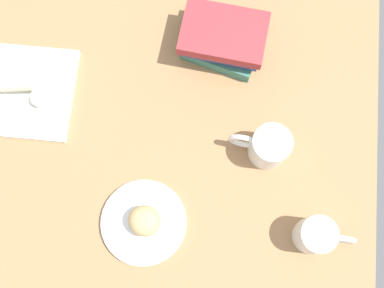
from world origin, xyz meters
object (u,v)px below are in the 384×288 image
(breakfast_wrap, at_px, (4,79))
(coffee_mug, at_px, (268,146))
(round_plate, at_px, (144,222))
(sauce_cup, at_px, (41,98))
(book_stack, at_px, (224,37))
(second_mug, at_px, (317,235))
(scone_pastry, at_px, (145,221))
(square_plate, at_px, (25,92))

(breakfast_wrap, bearing_deg, coffee_mug, -106.45)
(round_plate, xyz_separation_m, sauce_cup, (-0.28, 0.26, 0.02))
(round_plate, distance_m, book_stack, 0.48)
(sauce_cup, height_order, breakfast_wrap, breakfast_wrap)
(sauce_cup, relative_size, book_stack, 0.22)
(sauce_cup, distance_m, second_mug, 0.70)
(breakfast_wrap, bearing_deg, sauce_cup, -118.08)
(breakfast_wrap, xyz_separation_m, book_stack, (0.50, 0.16, 0.00))
(scone_pastry, relative_size, square_plate, 0.32)
(square_plate, relative_size, sauce_cup, 5.02)
(square_plate, distance_m, coffee_mug, 0.59)
(square_plate, height_order, breakfast_wrap, breakfast_wrap)
(scone_pastry, relative_size, book_stack, 0.35)
(breakfast_wrap, xyz_separation_m, second_mug, (0.75, -0.29, 0.00))
(scone_pastry, distance_m, second_mug, 0.38)
(scone_pastry, xyz_separation_m, square_plate, (-0.33, 0.28, -0.03))
(breakfast_wrap, relative_size, coffee_mug, 1.01)
(scone_pastry, distance_m, sauce_cup, 0.38)
(book_stack, bearing_deg, round_plate, -107.10)
(second_mug, bearing_deg, breakfast_wrap, 158.94)
(sauce_cup, relative_size, breakfast_wrap, 0.33)
(book_stack, bearing_deg, square_plate, -159.61)
(round_plate, xyz_separation_m, scone_pastry, (0.01, 0.00, 0.03))
(round_plate, relative_size, book_stack, 0.91)
(scone_pastry, xyz_separation_m, sauce_cup, (-0.28, 0.26, -0.01))
(breakfast_wrap, bearing_deg, second_mug, -118.42)
(book_stack, height_order, coffee_mug, coffee_mug)
(sauce_cup, bearing_deg, breakfast_wrap, 159.28)
(square_plate, distance_m, second_mug, 0.76)
(square_plate, bearing_deg, scone_pastry, -40.24)
(scone_pastry, height_order, sauce_cup, scone_pastry)
(book_stack, bearing_deg, coffee_mug, -64.57)
(scone_pastry, relative_size, coffee_mug, 0.53)
(second_mug, bearing_deg, coffee_mug, 122.57)
(round_plate, relative_size, coffee_mug, 1.39)
(scone_pastry, relative_size, sauce_cup, 1.59)
(square_plate, xyz_separation_m, sauce_cup, (0.05, -0.02, 0.02))
(coffee_mug, bearing_deg, breakfast_wrap, 170.90)
(breakfast_wrap, bearing_deg, scone_pastry, -135.90)
(square_plate, bearing_deg, second_mug, -21.08)
(coffee_mug, bearing_deg, round_plate, -143.32)
(second_mug, bearing_deg, sauce_cup, 158.89)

